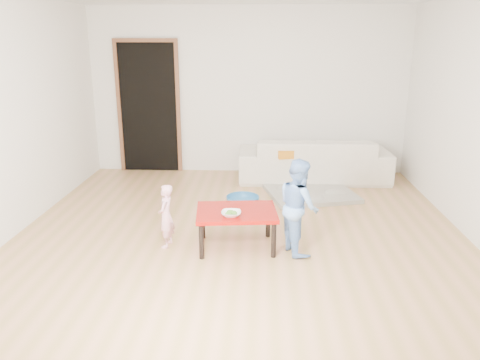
# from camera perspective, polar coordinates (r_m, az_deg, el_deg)

# --- Properties ---
(floor) EXTENTS (5.00, 5.00, 0.01)m
(floor) POSITION_cam_1_polar(r_m,az_deg,el_deg) (5.41, 0.10, -5.99)
(floor) COLOR #AB8549
(floor) RESTS_ON ground
(back_wall) EXTENTS (5.00, 0.02, 2.60)m
(back_wall) POSITION_cam_1_polar(r_m,az_deg,el_deg) (7.53, 1.02, 10.73)
(back_wall) COLOR white
(back_wall) RESTS_ON floor
(left_wall) EXTENTS (0.02, 5.00, 2.60)m
(left_wall) POSITION_cam_1_polar(r_m,az_deg,el_deg) (5.74, -25.91, 7.16)
(left_wall) COLOR white
(left_wall) RESTS_ON floor
(right_wall) EXTENTS (0.02, 5.00, 2.60)m
(right_wall) POSITION_cam_1_polar(r_m,az_deg,el_deg) (5.53, 27.16, 6.70)
(right_wall) COLOR white
(right_wall) RESTS_ON floor
(doorway) EXTENTS (1.02, 0.08, 2.11)m
(doorway) POSITION_cam_1_polar(r_m,az_deg,el_deg) (7.76, -11.03, 8.56)
(doorway) COLOR brown
(doorway) RESTS_ON back_wall
(sofa) EXTENTS (2.29, 0.93, 0.66)m
(sofa) POSITION_cam_1_polar(r_m,az_deg,el_deg) (7.29, 8.94, 2.60)
(sofa) COLOR silver
(sofa) RESTS_ON floor
(cushion) EXTENTS (0.54, 0.51, 0.12)m
(cushion) POSITION_cam_1_polar(r_m,az_deg,el_deg) (6.97, 6.08, 3.45)
(cushion) COLOR orange
(cushion) RESTS_ON sofa
(red_table) EXTENTS (0.87, 0.69, 0.41)m
(red_table) POSITION_cam_1_polar(r_m,az_deg,el_deg) (4.89, -0.42, -5.98)
(red_table) COLOR #930D08
(red_table) RESTS_ON floor
(bowl) EXTENTS (0.20, 0.20, 0.05)m
(bowl) POSITION_cam_1_polar(r_m,az_deg,el_deg) (4.66, -1.08, -4.13)
(bowl) COLOR white
(bowl) RESTS_ON red_table
(broccoli) EXTENTS (0.12, 0.12, 0.06)m
(broccoli) POSITION_cam_1_polar(r_m,az_deg,el_deg) (4.65, -1.08, -4.09)
(broccoli) COLOR #2D5919
(broccoli) RESTS_ON red_table
(child_pink) EXTENTS (0.18, 0.26, 0.67)m
(child_pink) POSITION_cam_1_polar(r_m,az_deg,el_deg) (4.92, -9.02, -4.35)
(child_pink) COLOR pink
(child_pink) RESTS_ON floor
(child_blue) EXTENTS (0.50, 0.57, 0.97)m
(child_blue) POSITION_cam_1_polar(r_m,az_deg,el_deg) (4.74, 7.17, -3.18)
(child_blue) COLOR #6598EA
(child_blue) RESTS_ON floor
(basin) EXTENTS (0.43, 0.43, 0.14)m
(basin) POSITION_cam_1_polar(r_m,az_deg,el_deg) (6.10, 0.33, -2.63)
(basin) COLOR teal
(basin) RESTS_ON floor
(blanket) EXTENTS (1.35, 1.21, 0.06)m
(blanket) POSITION_cam_1_polar(r_m,az_deg,el_deg) (6.60, 8.64, -1.63)
(blanket) COLOR #AEA69A
(blanket) RESTS_ON floor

